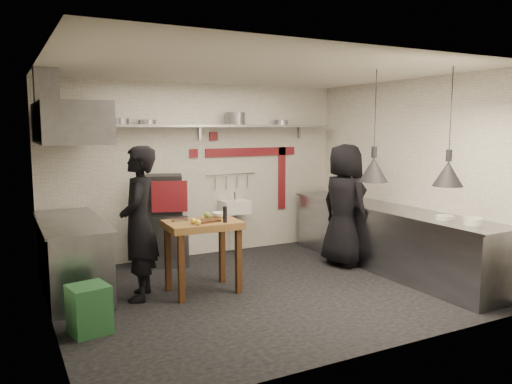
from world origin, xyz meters
name	(u,v)px	position (x,y,z in m)	size (l,w,h in m)	color
floor	(259,290)	(0.00, 0.00, 0.00)	(5.00, 5.00, 0.00)	black
ceiling	(260,70)	(0.00, 0.00, 2.80)	(5.00, 5.00, 0.00)	silver
wall_back	(199,170)	(0.00, 2.10, 1.40)	(5.00, 0.04, 2.80)	silver
wall_front	(369,206)	(0.00, -2.10, 1.40)	(5.00, 0.04, 2.80)	silver
wall_left	(46,195)	(-2.50, 0.00, 1.40)	(0.04, 4.20, 2.80)	silver
wall_right	(407,174)	(2.50, 0.00, 1.40)	(0.04, 4.20, 2.80)	silver
red_band_horiz	(252,152)	(0.95, 2.08, 1.68)	(1.70, 0.02, 0.14)	maroon
red_band_vert	(282,178)	(1.55, 2.08, 1.20)	(0.14, 0.02, 1.10)	maroon
red_tile_a	(214,136)	(0.25, 2.08, 1.95)	(0.14, 0.02, 0.14)	maroon
red_tile_b	(194,153)	(-0.10, 2.08, 1.68)	(0.14, 0.02, 0.14)	maroon
back_shelf	(203,126)	(0.00, 1.92, 2.12)	(4.60, 0.34, 0.04)	slate
shelf_bracket_left	(76,133)	(-1.90, 2.07, 2.02)	(0.04, 0.06, 0.24)	slate
shelf_bracket_mid	(200,132)	(0.00, 2.07, 2.02)	(0.04, 0.06, 0.24)	slate
shelf_bracket_right	(299,132)	(1.90, 2.07, 2.02)	(0.04, 0.06, 0.24)	slate
pan_far_left	(119,121)	(-1.30, 1.92, 2.19)	(0.27, 0.27, 0.09)	slate
pan_mid_left	(147,122)	(-0.90, 1.92, 2.18)	(0.27, 0.27, 0.07)	slate
stock_pot	(235,118)	(0.57, 1.92, 2.24)	(0.32, 0.32, 0.20)	slate
pan_right	(281,122)	(1.43, 1.92, 2.18)	(0.24, 0.24, 0.08)	slate
oven_stand	(164,238)	(-0.71, 1.80, 0.40)	(0.73, 0.66, 0.80)	slate
combi_oven	(164,194)	(-0.70, 1.80, 1.09)	(0.54, 0.51, 0.58)	black
oven_door	(169,197)	(-0.71, 1.47, 1.09)	(0.52, 0.03, 0.46)	maroon
oven_glass	(169,197)	(-0.72, 1.48, 1.09)	(0.35, 0.02, 0.34)	black
hand_sink	(235,207)	(0.55, 1.92, 0.78)	(0.46, 0.34, 0.22)	white
sink_tap	(235,196)	(0.55, 1.92, 0.96)	(0.03, 0.03, 0.14)	slate
sink_drain	(236,233)	(0.55, 1.88, 0.34)	(0.06, 0.06, 0.66)	slate
utensil_rail	(231,174)	(0.55, 2.06, 1.32)	(0.02, 0.02, 0.90)	slate
counter_right	(387,239)	(2.15, 0.00, 0.45)	(0.70, 3.80, 0.90)	slate
counter_right_top	(388,208)	(2.15, 0.00, 0.92)	(0.76, 3.90, 0.03)	slate
plate_stack	(473,221)	(2.12, -1.50, 0.97)	(0.23, 0.23, 0.09)	white
small_bowl_right	(445,218)	(2.10, -1.09, 0.96)	(0.22, 0.22, 0.05)	white
counter_left	(72,257)	(-2.15, 1.05, 0.45)	(0.70, 1.90, 0.90)	slate
counter_left_top	(70,222)	(-2.15, 1.05, 0.92)	(0.76, 2.00, 0.03)	slate
extractor_hood	(70,123)	(-2.10, 1.05, 2.15)	(0.78, 1.60, 0.50)	slate
hood_duct	(46,89)	(-2.35, 1.05, 2.55)	(0.28, 0.28, 0.50)	slate
green_bin	(89,309)	(-2.18, -0.39, 0.25)	(0.37, 0.37, 0.50)	#23592F
prep_table	(203,257)	(-0.67, 0.28, 0.46)	(0.92, 0.64, 0.92)	olive
cutting_board	(206,221)	(-0.63, 0.23, 0.93)	(0.31, 0.22, 0.03)	#452612
pepper_mill	(225,214)	(-0.45, 0.07, 1.02)	(0.05, 0.05, 0.20)	black
lemon_a	(193,221)	(-0.83, 0.16, 0.96)	(0.07, 0.07, 0.07)	gold
lemon_b	(198,222)	(-0.81, 0.06, 0.96)	(0.07, 0.07, 0.07)	gold
veg_ball	(207,215)	(-0.55, 0.39, 0.97)	(0.09, 0.09, 0.09)	olive
steel_tray	(180,220)	(-0.92, 0.44, 0.94)	(0.18, 0.12, 0.03)	slate
bowl	(220,215)	(-0.35, 0.45, 0.95)	(0.20, 0.20, 0.06)	white
heat_lamp_near	(375,126)	(1.23, -0.71, 2.11)	(0.36, 0.36, 1.38)	black
heat_lamp_far	(450,127)	(1.82, -1.35, 2.10)	(0.36, 0.36, 1.40)	black
chef_left	(139,223)	(-1.44, 0.41, 0.94)	(0.69, 0.45, 1.88)	black
chef_right	(344,205)	(1.71, 0.47, 0.93)	(0.91, 0.59, 1.85)	black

